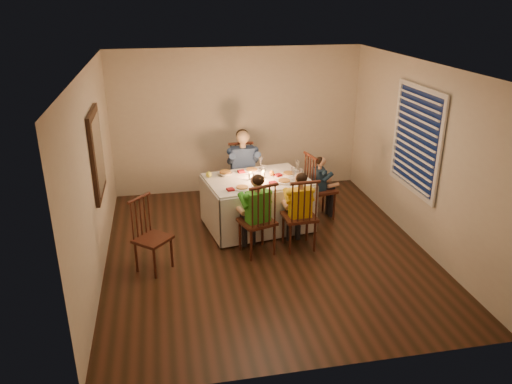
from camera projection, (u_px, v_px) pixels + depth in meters
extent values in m
plane|color=black|center=(266.00, 250.00, 7.22)|extent=(5.00, 5.00, 0.00)
cube|color=beige|center=(94.00, 176.00, 6.33)|extent=(0.02, 5.00, 2.60)
cube|color=beige|center=(420.00, 155.00, 7.13)|extent=(0.02, 5.00, 2.60)
cube|color=beige|center=(237.00, 121.00, 9.01)|extent=(4.50, 0.02, 2.60)
plane|color=white|center=(267.00, 67.00, 6.25)|extent=(5.00, 5.00, 0.00)
cube|color=silver|center=(257.00, 180.00, 7.65)|extent=(1.67, 1.31, 0.04)
cube|color=silver|center=(245.00, 191.00, 8.27)|extent=(1.53, 0.27, 0.75)
cube|color=silver|center=(270.00, 217.00, 7.31)|extent=(1.53, 0.27, 0.75)
cube|color=silver|center=(301.00, 196.00, 8.04)|extent=(0.20, 1.11, 0.75)
cube|color=silver|center=(210.00, 210.00, 7.54)|extent=(0.20, 1.11, 0.75)
cylinder|color=white|center=(252.00, 170.00, 7.97)|extent=(0.30, 0.30, 0.02)
cylinder|color=white|center=(242.00, 188.00, 7.25)|extent=(0.30, 0.30, 0.02)
cylinder|color=white|center=(284.00, 182.00, 7.50)|extent=(0.30, 0.30, 0.02)
cylinder|color=white|center=(289.00, 174.00, 7.81)|extent=(0.30, 0.30, 0.02)
cylinder|color=white|center=(250.00, 177.00, 7.58)|extent=(0.06, 0.06, 0.10)
cylinder|color=white|center=(263.00, 175.00, 7.65)|extent=(0.06, 0.06, 0.10)
sphere|color=yellow|center=(209.00, 174.00, 7.68)|extent=(0.09, 0.09, 0.09)
sphere|color=orange|center=(272.00, 173.00, 7.76)|extent=(0.08, 0.08, 0.08)
imported|color=white|center=(225.00, 174.00, 7.77)|extent=(0.29, 0.29, 0.06)
cube|color=black|center=(97.00, 154.00, 6.54)|extent=(0.05, 0.95, 1.15)
cube|color=white|center=(99.00, 153.00, 6.54)|extent=(0.01, 0.78, 0.98)
cube|color=black|center=(417.00, 140.00, 7.14)|extent=(0.01, 1.20, 1.40)
cube|color=white|center=(416.00, 140.00, 7.14)|extent=(0.03, 1.34, 1.54)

